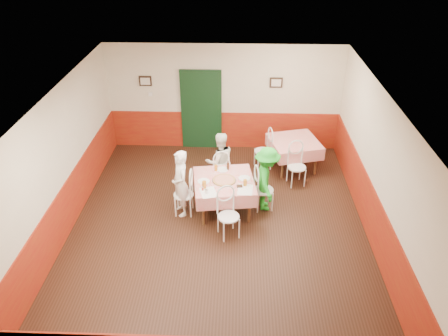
{
  "coord_description": "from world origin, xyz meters",
  "views": [
    {
      "loc": [
        0.37,
        -7.07,
        5.6
      ],
      "look_at": [
        0.1,
        0.57,
        1.05
      ],
      "focal_mm": 35.0,
      "sensor_mm": 36.0,
      "label": 1
    }
  ],
  "objects_px": {
    "chair_near": "(229,217)",
    "chair_right": "(264,190)",
    "diner_far": "(220,161)",
    "chair_far": "(220,172)",
    "pizza": "(224,180)",
    "diner_right": "(267,179)",
    "second_table": "(293,154)",
    "chair_second_a": "(263,151)",
    "diner_left": "(181,183)",
    "glass_a": "(204,185)",
    "glass_b": "(245,183)",
    "beer_bottle": "(228,166)",
    "chair_left": "(184,195)",
    "wallet": "(240,186)",
    "main_table": "(224,195)",
    "glass_c": "(216,168)",
    "chair_second_b": "(297,167)"
  },
  "relations": [
    {
      "from": "chair_far",
      "to": "main_table",
      "type": "bearing_deg",
      "value": 86.31
    },
    {
      "from": "second_table",
      "to": "chair_second_a",
      "type": "relative_size",
      "value": 1.24
    },
    {
      "from": "chair_far",
      "to": "chair_near",
      "type": "xyz_separation_m",
      "value": [
        0.24,
        -1.68,
        0.0
      ]
    },
    {
      "from": "glass_a",
      "to": "glass_b",
      "type": "distance_m",
      "value": 0.83
    },
    {
      "from": "glass_b",
      "to": "glass_c",
      "type": "xyz_separation_m",
      "value": [
        -0.62,
        0.57,
        -0.0
      ]
    },
    {
      "from": "chair_far",
      "to": "glass_c",
      "type": "distance_m",
      "value": 0.59
    },
    {
      "from": "diner_far",
      "to": "diner_right",
      "type": "xyz_separation_m",
      "value": [
        1.02,
        -0.76,
        0.03
      ]
    },
    {
      "from": "chair_far",
      "to": "glass_b",
      "type": "height_order",
      "value": "chair_far"
    },
    {
      "from": "diner_left",
      "to": "glass_a",
      "type": "bearing_deg",
      "value": 47.83
    },
    {
      "from": "chair_right",
      "to": "diner_far",
      "type": "distance_m",
      "value": 1.26
    },
    {
      "from": "glass_b",
      "to": "wallet",
      "type": "bearing_deg",
      "value": -157.7
    },
    {
      "from": "glass_c",
      "to": "chair_far",
      "type": "bearing_deg",
      "value": 81.79
    },
    {
      "from": "chair_near",
      "to": "beer_bottle",
      "type": "xyz_separation_m",
      "value": [
        -0.05,
        1.26,
        0.41
      ]
    },
    {
      "from": "chair_second_a",
      "to": "glass_c",
      "type": "xyz_separation_m",
      "value": [
        -1.08,
        -1.46,
        0.37
      ]
    },
    {
      "from": "glass_b",
      "to": "beer_bottle",
      "type": "xyz_separation_m",
      "value": [
        -0.36,
        0.61,
        0.03
      ]
    },
    {
      "from": "glass_c",
      "to": "wallet",
      "type": "bearing_deg",
      "value": -50.57
    },
    {
      "from": "diner_right",
      "to": "glass_c",
      "type": "bearing_deg",
      "value": 72.69
    },
    {
      "from": "chair_near",
      "to": "beer_bottle",
      "type": "bearing_deg",
      "value": 69.55
    },
    {
      "from": "glass_c",
      "to": "wallet",
      "type": "relative_size",
      "value": 1.16
    },
    {
      "from": "chair_far",
      "to": "pizza",
      "type": "bearing_deg",
      "value": 86.34
    },
    {
      "from": "chair_far",
      "to": "diner_right",
      "type": "bearing_deg",
      "value": 132.95
    },
    {
      "from": "chair_near",
      "to": "chair_right",
      "type": "bearing_deg",
      "value": 30.4
    },
    {
      "from": "beer_bottle",
      "to": "diner_left",
      "type": "height_order",
      "value": "diner_left"
    },
    {
      "from": "diner_far",
      "to": "chair_right",
      "type": "bearing_deg",
      "value": 120.86
    },
    {
      "from": "chair_far",
      "to": "pizza",
      "type": "height_order",
      "value": "chair_far"
    },
    {
      "from": "second_table",
      "to": "diner_right",
      "type": "bearing_deg",
      "value": -113.74
    },
    {
      "from": "chair_near",
      "to": "pizza",
      "type": "distance_m",
      "value": 0.89
    },
    {
      "from": "chair_left",
      "to": "diner_right",
      "type": "relative_size",
      "value": 0.62
    },
    {
      "from": "glass_c",
      "to": "glass_a",
      "type": "bearing_deg",
      "value": -106.16
    },
    {
      "from": "chair_second_a",
      "to": "wallet",
      "type": "distance_m",
      "value": 2.19
    },
    {
      "from": "chair_second_b",
      "to": "pizza",
      "type": "height_order",
      "value": "chair_second_b"
    },
    {
      "from": "second_table",
      "to": "chair_second_a",
      "type": "bearing_deg",
      "value": 180.0
    },
    {
      "from": "beer_bottle",
      "to": "diner_far",
      "type": "height_order",
      "value": "diner_far"
    },
    {
      "from": "glass_b",
      "to": "glass_c",
      "type": "distance_m",
      "value": 0.85
    },
    {
      "from": "chair_second_a",
      "to": "diner_left",
      "type": "xyz_separation_m",
      "value": [
        -1.79,
        -1.98,
        0.29
      ]
    },
    {
      "from": "glass_a",
      "to": "chair_near",
      "type": "bearing_deg",
      "value": -46.3
    },
    {
      "from": "wallet",
      "to": "main_table",
      "type": "bearing_deg",
      "value": 135.71
    },
    {
      "from": "chair_second_b",
      "to": "wallet",
      "type": "relative_size",
      "value": 8.18
    },
    {
      "from": "chair_right",
      "to": "pizza",
      "type": "height_order",
      "value": "chair_right"
    },
    {
      "from": "chair_near",
      "to": "glass_a",
      "type": "xyz_separation_m",
      "value": [
        -0.51,
        0.53,
        0.39
      ]
    },
    {
      "from": "chair_near",
      "to": "diner_right",
      "type": "relative_size",
      "value": 0.62
    },
    {
      "from": "glass_c",
      "to": "chair_second_a",
      "type": "bearing_deg",
      "value": 53.49
    },
    {
      "from": "glass_a",
      "to": "diner_left",
      "type": "relative_size",
      "value": 0.1
    },
    {
      "from": "glass_b",
      "to": "diner_left",
      "type": "distance_m",
      "value": 1.33
    },
    {
      "from": "chair_near",
      "to": "chair_left",
      "type": "bearing_deg",
      "value": 120.4
    },
    {
      "from": "chair_far",
      "to": "glass_a",
      "type": "bearing_deg",
      "value": 65.12
    },
    {
      "from": "chair_second_b",
      "to": "diner_right",
      "type": "bearing_deg",
      "value": -142.29
    },
    {
      "from": "second_table",
      "to": "chair_right",
      "type": "distance_m",
      "value": 1.91
    },
    {
      "from": "pizza",
      "to": "glass_c",
      "type": "bearing_deg",
      "value": 115.06
    },
    {
      "from": "wallet",
      "to": "chair_second_a",
      "type": "bearing_deg",
      "value": 66.46
    }
  ]
}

